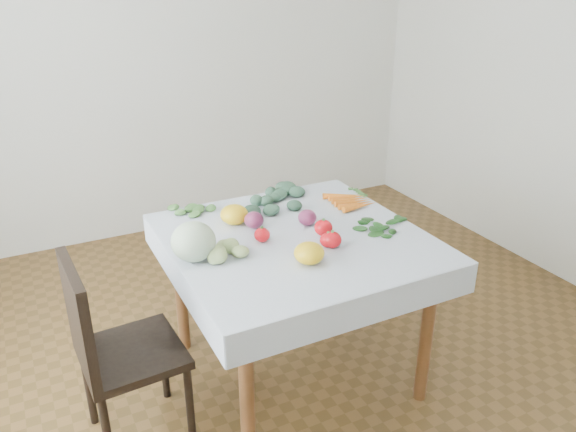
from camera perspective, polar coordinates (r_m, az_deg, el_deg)
name	(u,v)px	position (r m, az deg, el deg)	size (l,w,h in m)	color
ground	(295,370)	(2.96, 0.71, -15.36)	(4.00, 4.00, 0.00)	brown
back_wall	(165,50)	(4.20, -12.38, 16.18)	(4.00, 0.04, 2.70)	silver
table	(296,256)	(2.60, 0.79, -4.13)	(1.00, 1.00, 0.75)	brown
tablecloth	(296,237)	(2.55, 0.80, -2.16)	(1.12, 1.12, 0.01)	white
chair	(110,344)	(2.40, -17.65, -12.31)	(0.42, 0.42, 0.88)	black
cabbage	(193,242)	(2.35, -9.58, -2.58)	(0.19, 0.19, 0.17)	silver
tomato_a	(262,235)	(2.50, -2.65, -1.93)	(0.07, 0.07, 0.06)	red
tomato_b	(323,228)	(2.56, 3.62, -1.19)	(0.08, 0.08, 0.07)	red
tomato_c	(332,240)	(2.45, 4.52, -2.42)	(0.08, 0.08, 0.07)	red
tomato_d	(328,240)	(2.45, 4.08, -2.46)	(0.07, 0.07, 0.06)	red
heirloom_back	(234,214)	(2.68, -5.48, 0.16)	(0.13, 0.13, 0.09)	yellow
heirloom_front	(309,253)	(2.31, 2.16, -3.78)	(0.13, 0.13, 0.09)	yellow
onion_a	(254,220)	(2.63, -3.48, -0.41)	(0.09, 0.09, 0.08)	#5E1A44
onion_b	(307,217)	(2.66, 1.97, -0.15)	(0.09, 0.09, 0.08)	#5E1A44
tomatillo_cluster	(230,251)	(2.38, -5.96, -3.55)	(0.19, 0.12, 0.05)	#98B669
carrot_bunch	(353,201)	(2.93, 6.58, 1.57)	(0.21, 0.24, 0.03)	orange
kale_bunch	(275,199)	(2.90, -1.31, 1.71)	(0.37, 0.30, 0.05)	#35573F
basil_bunch	(388,226)	(2.68, 10.15, -1.01)	(0.29, 0.21, 0.01)	#19511A
dill_bunch	(195,209)	(2.85, -9.48, 0.66)	(0.21, 0.20, 0.02)	#426F33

